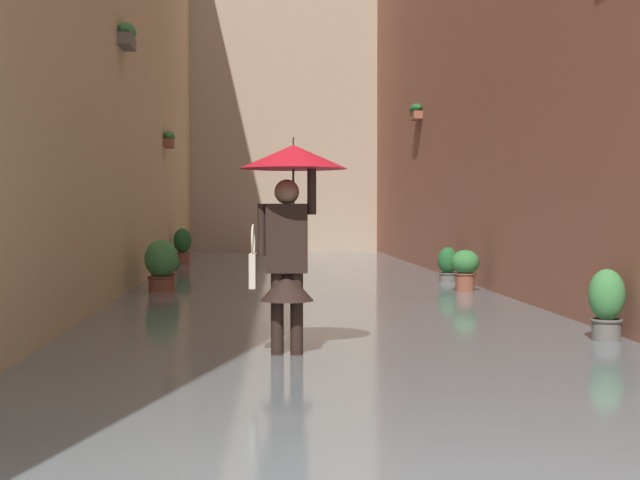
# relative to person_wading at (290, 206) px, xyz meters

# --- Properties ---
(ground_plane) EXTENTS (63.20, 63.20, 0.00)m
(ground_plane) POSITION_rel_person_wading_xyz_m (-0.56, -7.74, -1.47)
(ground_plane) COLOR slate
(flood_water) EXTENTS (6.71, 31.28, 0.10)m
(flood_water) POSITION_rel_person_wading_xyz_m (-0.56, -7.74, -1.42)
(flood_water) COLOR slate
(flood_water) RESTS_ON ground_plane
(building_facade_far) EXTENTS (9.51, 1.80, 8.82)m
(building_facade_far) POSITION_rel_person_wading_xyz_m (-0.56, -21.28, 2.94)
(building_facade_far) COLOR tan
(building_facade_far) RESTS_ON ground_plane
(person_wading) EXTENTS (1.00, 1.00, 2.10)m
(person_wading) POSITION_rel_person_wading_xyz_m (0.00, 0.00, 0.00)
(person_wading) COLOR #2D2319
(person_wading) RESTS_ON ground_plane
(potted_plant_mid_right) EXTENTS (0.43, 0.43, 0.97)m
(potted_plant_mid_right) POSITION_rel_person_wading_xyz_m (2.12, -13.89, -0.94)
(potted_plant_mid_right) COLOR brown
(potted_plant_mid_right) RESTS_ON ground_plane
(potted_plant_far_left) EXTENTS (0.38, 0.38, 0.73)m
(potted_plant_far_left) POSITION_rel_person_wading_xyz_m (-3.22, -8.19, -1.08)
(potted_plant_far_left) COLOR #66605B
(potted_plant_far_left) RESTS_ON ground_plane
(potted_plant_near_right) EXTENTS (0.54, 0.54, 0.94)m
(potted_plant_near_right) POSITION_rel_person_wading_xyz_m (1.86, -6.54, -0.96)
(potted_plant_near_right) COLOR brown
(potted_plant_near_right) RESTS_ON ground_plane
(potted_plant_mid_left) EXTENTS (0.37, 0.37, 0.83)m
(potted_plant_mid_left) POSITION_rel_person_wading_xyz_m (-3.26, -0.64, -1.02)
(potted_plant_mid_left) COLOR #66605B
(potted_plant_mid_left) RESTS_ON ground_plane
(potted_plant_far_right) EXTENTS (0.58, 0.58, 0.70)m
(potted_plant_far_right) POSITION_rel_person_wading_xyz_m (1.93, -7.50, -1.07)
(potted_plant_far_right) COLOR #9E563D
(potted_plant_far_right) RESTS_ON ground_plane
(potted_plant_near_left) EXTENTS (0.46, 0.46, 0.77)m
(potted_plant_near_left) POSITION_rel_person_wading_xyz_m (-3.08, -6.18, -1.01)
(potted_plant_near_left) COLOR brown
(potted_plant_near_left) RESTS_ON ground_plane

